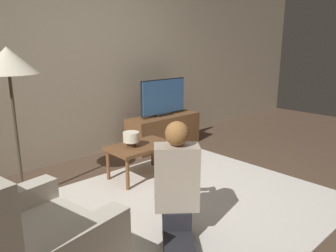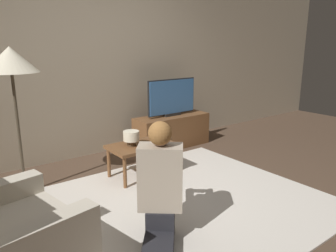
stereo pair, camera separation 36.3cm
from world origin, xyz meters
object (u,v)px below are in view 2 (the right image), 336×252
Objects in this scene: floor_lamp at (11,66)px; table_lamp at (131,137)px; person_kneeling at (160,184)px; tv at (172,97)px; coffee_table at (141,148)px.

table_lamp is at bearing -18.07° from floor_lamp.
floor_lamp is 8.26× the size of table_lamp.
person_kneeling reaches higher than table_lamp.
table_lamp is (-1.10, -0.69, -0.25)m from tv.
person_kneeling is (-1.54, -1.85, -0.28)m from tv.
tv is 4.57× the size of table_lamp.
table_lamp is (-0.12, 0.02, 0.15)m from coffee_table.
tv is at bearing 35.63° from coffee_table.
coffee_table is at bearing -144.37° from tv.
person_kneeling is (-0.56, -1.15, 0.13)m from coffee_table.
person_kneeling is at bearing -115.80° from coffee_table.
tv reaches higher than person_kneeling.
floor_lamp reaches higher than coffee_table.
floor_lamp is at bearing -27.28° from person_kneeling.
tv is 2.43m from person_kneeling.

